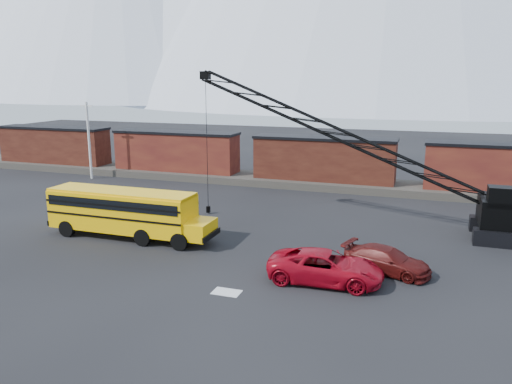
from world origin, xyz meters
TOP-DOWN VIEW (x-y plane):
  - ground at (0.00, 0.00)m, footprint 160.00×160.00m
  - gravel_berm at (0.00, 22.00)m, footprint 120.00×5.00m
  - boxcar_west_far at (-32.00, 22.00)m, footprint 13.70×3.10m
  - boxcar_west_near at (-16.00, 22.00)m, footprint 13.70×3.10m
  - boxcar_mid at (0.00, 22.00)m, footprint 13.70×3.10m
  - boxcar_east_near at (16.00, 22.00)m, footprint 13.70×3.10m
  - utility_pole at (-24.00, 18.00)m, footprint 1.40×0.24m
  - snow_patch at (0.50, -4.00)m, footprint 1.40×0.90m
  - school_bus at (-9.06, 1.95)m, footprint 11.65×2.65m
  - red_pickup at (4.86, -1.10)m, footprint 6.06×2.99m
  - maroon_suv at (7.74, 1.31)m, footprint 5.16×3.28m
  - crawler_crane at (4.86, 9.60)m, footprint 25.03×4.20m

SIDE VIEW (x-z plane):
  - ground at x=0.00m, z-range 0.00..0.00m
  - snow_patch at x=0.50m, z-range 0.00..0.02m
  - gravel_berm at x=0.00m, z-range 0.00..0.70m
  - maroon_suv at x=7.74m, z-range 0.00..1.39m
  - red_pickup at x=4.86m, z-range 0.00..1.65m
  - school_bus at x=-9.06m, z-range 0.20..3.39m
  - boxcar_west_far at x=-32.00m, z-range 0.68..4.85m
  - boxcar_west_near at x=-16.00m, z-range 0.68..4.85m
  - boxcar_mid at x=0.00m, z-range 0.68..4.85m
  - boxcar_east_near at x=16.00m, z-range 0.68..4.85m
  - utility_pole at x=-24.00m, z-range 0.15..8.15m
  - crawler_crane at x=4.86m, z-range 0.42..11.49m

